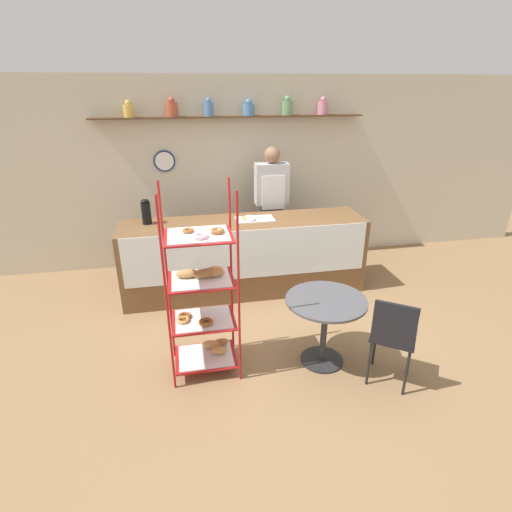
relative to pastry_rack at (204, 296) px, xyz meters
name	(u,v)px	position (x,y,z in m)	size (l,w,h in m)	color
ground_plane	(264,341)	(0.63, 0.29, -0.80)	(14.00, 14.00, 0.00)	olive
back_wall	(231,172)	(0.63, 2.62, 0.57)	(10.00, 0.30, 2.70)	beige
display_counter	(245,256)	(0.63, 1.51, -0.31)	(3.11, 0.72, 0.98)	brown
pastry_rack	(204,296)	(0.00, 0.00, 0.00)	(0.63, 0.50, 1.82)	#A51919
person_worker	(271,205)	(1.12, 2.12, 0.19)	(0.46, 0.23, 1.80)	#282833
cafe_table	(325,315)	(1.14, -0.13, -0.26)	(0.77, 0.77, 0.71)	#262628
cafe_chair	(393,333)	(1.61, -0.57, -0.24)	(0.53, 0.53, 0.90)	black
coffee_carafe	(146,212)	(-0.57, 1.63, 0.33)	(0.11, 0.11, 0.31)	black
donut_tray_counter	(252,218)	(0.74, 1.54, 0.20)	(0.48, 0.28, 0.05)	silver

